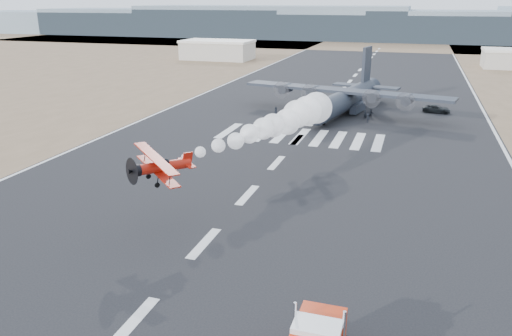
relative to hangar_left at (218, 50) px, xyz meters
The scene contains 20 objects.
ground 154.08m from the hangar_left, 70.27° to the right, with size 500.00×500.00×0.00m, color black.
scrub_far 99.70m from the hangar_left, 58.54° to the left, with size 500.00×80.00×0.00m, color brown.
runway_markings 99.70m from the hangar_left, 58.54° to the right, with size 60.00×260.00×0.01m, color silver, non-canonical shape.
ridge_seg_a 183.53m from the hangar_left, 141.19° to the left, with size 150.00×50.00×13.00m, color slate.
ridge_seg_b 139.02m from the hangar_left, 124.15° to the left, with size 150.00×50.00×15.00m, color slate.
ridge_seg_c 115.84m from the hangar_left, 96.45° to the left, with size 150.00×50.00×17.00m, color slate.
ridge_seg_d 126.25m from the hangar_left, 65.67° to the left, with size 150.00×50.00×13.00m, color slate.
hangar_left is the anchor object (origin of this frame).
aerobatic_biplane 139.97m from the hangar_left, 70.21° to the right, with size 6.64×6.30×3.23m.
smoke_trail 121.84m from the hangar_left, 63.46° to the right, with size 10.23×27.42×4.24m.
transport_aircraft 93.93m from the hangar_left, 53.05° to the right, with size 39.30×32.18×11.39m.
support_vehicle 101.13m from the hangar_left, 43.97° to the right, with size 2.33×5.06×1.41m, color black.
crew_a 99.92m from the hangar_left, 52.81° to the right, with size 0.59×0.49×1.62m, color black.
crew_b 93.07m from the hangar_left, 60.12° to the right, with size 0.88×0.54×1.81m, color black.
crew_c 102.47m from the hangar_left, 53.38° to the right, with size 1.03×0.48×1.59m, color black.
crew_d 94.89m from the hangar_left, 58.91° to the right, with size 1.08×0.55×1.84m, color black.
crew_e 92.93m from the hangar_left, 61.51° to the right, with size 0.76×0.47×1.55m, color black.
crew_f 99.46m from the hangar_left, 51.99° to the right, with size 1.47×0.48×1.59m, color black.
crew_g 100.54m from the hangar_left, 57.35° to the right, with size 0.64×0.52×1.75m, color black.
crew_h 96.31m from the hangar_left, 55.89° to the right, with size 0.88×0.54×1.80m, color black.
Camera 1 is at (16.39, -24.31, 20.43)m, focal length 35.00 mm.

